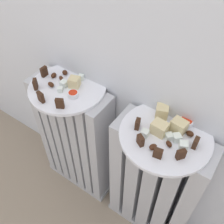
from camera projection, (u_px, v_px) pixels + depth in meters
radiator_left at (76, 141)px, 1.18m from camera, size 0.36×0.13×0.63m
radiator_right at (153, 186)px, 1.02m from camera, size 0.36×0.13×0.63m
plate_left at (68, 87)px, 0.94m from camera, size 0.29×0.29×0.01m
plate_right at (165, 135)px, 0.79m from camera, size 0.29×0.29×0.01m
dark_cake_slice_left_0 at (44, 72)px, 0.97m from camera, size 0.01×0.03×0.04m
dark_cake_slice_left_1 at (35, 84)px, 0.92m from camera, size 0.03×0.03×0.04m
dark_cake_slice_left_2 at (41, 97)px, 0.87m from camera, size 0.03×0.02×0.04m
dark_cake_slice_left_3 at (60, 103)px, 0.85m from camera, size 0.03×0.02×0.04m
marble_cake_slice_left_0 at (74, 82)px, 0.93m from camera, size 0.05×0.05×0.04m
turkish_delight_left_0 at (60, 90)px, 0.91m from camera, size 0.02×0.02×0.02m
turkish_delight_left_1 at (64, 84)px, 0.93m from camera, size 0.03×0.03×0.02m
turkish_delight_left_2 at (81, 77)px, 0.96m from camera, size 0.03×0.03×0.02m
medjool_date_left_0 at (51, 84)px, 0.93m from camera, size 0.03×0.02×0.02m
medjool_date_left_1 at (54, 75)px, 0.97m from camera, size 0.03×0.03×0.02m
medjool_date_left_2 at (61, 78)px, 0.96m from camera, size 0.03×0.03×0.02m
medjool_date_left_3 at (65, 73)px, 0.98m from camera, size 0.03×0.03×0.02m
jam_bowl_left at (73, 94)px, 0.89m from camera, size 0.04×0.04×0.02m
dark_cake_slice_right_0 at (138, 124)px, 0.79m from camera, size 0.02×0.03×0.03m
dark_cake_slice_right_1 at (140, 140)px, 0.74m from camera, size 0.03×0.02×0.03m
dark_cake_slice_right_2 at (158, 153)px, 0.71m from camera, size 0.03×0.02×0.03m
dark_cake_slice_right_3 at (181, 154)px, 0.71m from camera, size 0.03×0.03×0.03m
dark_cake_slice_right_4 at (196, 143)px, 0.74m from camera, size 0.01×0.03×0.03m
marble_cake_slice_right_0 at (179, 126)px, 0.77m from camera, size 0.05×0.04×0.05m
marble_cake_slice_right_1 at (159, 128)px, 0.77m from camera, size 0.05×0.04×0.04m
marble_cake_slice_right_2 at (162, 112)px, 0.82m from camera, size 0.05×0.05×0.04m
turkish_delight_right_0 at (177, 138)px, 0.76m from camera, size 0.03×0.03×0.02m
turkish_delight_right_1 at (145, 133)px, 0.77m from camera, size 0.02×0.02×0.02m
turkish_delight_right_2 at (169, 137)px, 0.76m from camera, size 0.03×0.03×0.02m
turkish_delight_right_3 at (183, 146)px, 0.74m from camera, size 0.03×0.03×0.03m
medjool_date_right_0 at (190, 134)px, 0.77m from camera, size 0.03×0.02×0.02m
medjool_date_right_1 at (169, 144)px, 0.75m from camera, size 0.03×0.02×0.02m
medjool_date_right_2 at (153, 147)px, 0.74m from camera, size 0.03×0.03×0.01m
jam_bowl_right at (186, 122)px, 0.80m from camera, size 0.04×0.04×0.02m
fork at (72, 81)px, 0.96m from camera, size 0.03×0.10×0.00m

